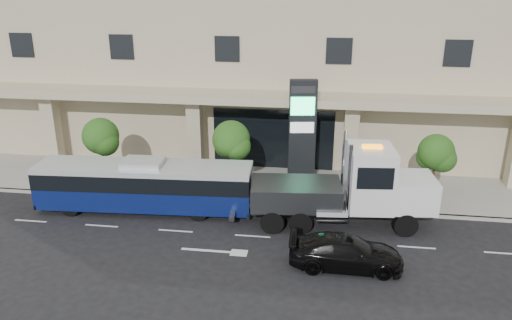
# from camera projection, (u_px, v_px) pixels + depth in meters

# --- Properties ---
(ground) EXTENTS (120.00, 120.00, 0.00)m
(ground) POSITION_uv_depth(u_px,v_px,m) (257.00, 223.00, 26.47)
(ground) COLOR black
(ground) RESTS_ON ground
(sidewalk) EXTENTS (120.00, 6.00, 0.15)m
(sidewalk) POSITION_uv_depth(u_px,v_px,m) (268.00, 185.00, 31.09)
(sidewalk) COLOR gray
(sidewalk) RESTS_ON ground
(curb) EXTENTS (120.00, 0.30, 0.15)m
(curb) POSITION_uv_depth(u_px,v_px,m) (262.00, 205.00, 28.30)
(curb) COLOR gray
(curb) RESTS_ON ground
(convention_center) EXTENTS (60.00, 17.60, 20.00)m
(convention_center) POSITION_uv_depth(u_px,v_px,m) (285.00, 10.00, 37.39)
(convention_center) COLOR tan
(convention_center) RESTS_ON ground
(tree_left) EXTENTS (2.27, 2.20, 4.22)m
(tree_left) POSITION_uv_depth(u_px,v_px,m) (101.00, 139.00, 30.05)
(tree_left) COLOR #422B19
(tree_left) RESTS_ON sidewalk
(tree_mid) EXTENTS (2.28, 2.20, 4.38)m
(tree_mid) POSITION_uv_depth(u_px,v_px,m) (232.00, 142.00, 28.95)
(tree_mid) COLOR #422B19
(tree_mid) RESTS_ON sidewalk
(tree_right) EXTENTS (2.10, 2.00, 4.04)m
(tree_right) POSITION_uv_depth(u_px,v_px,m) (436.00, 155.00, 27.52)
(tree_right) COLOR #422B19
(tree_right) RESTS_ON sidewalk
(city_bus) EXTENTS (11.92, 3.16, 2.99)m
(city_bus) POSITION_uv_depth(u_px,v_px,m) (145.00, 185.00, 27.39)
(city_bus) COLOR black
(city_bus) RESTS_ON ground
(tow_truck) EXTENTS (10.63, 3.43, 4.82)m
(tow_truck) POSITION_uv_depth(u_px,v_px,m) (350.00, 190.00, 25.64)
(tow_truck) COLOR #2D3033
(tow_truck) RESTS_ON ground
(black_sedan) EXTENTS (5.08, 2.12, 1.47)m
(black_sedan) POSITION_uv_depth(u_px,v_px,m) (346.00, 252.00, 22.20)
(black_sedan) COLOR black
(black_sedan) RESTS_ON ground
(signage_pylon) EXTENTS (1.69, 0.82, 6.51)m
(signage_pylon) POSITION_uv_depth(u_px,v_px,m) (302.00, 132.00, 30.09)
(signage_pylon) COLOR black
(signage_pylon) RESTS_ON sidewalk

